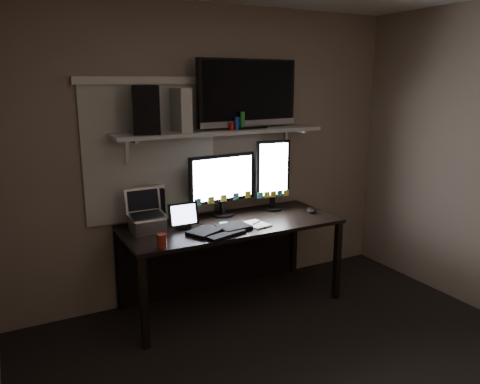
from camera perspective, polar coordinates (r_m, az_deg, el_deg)
back_wall at (r=4.11m, az=-3.43°, el=4.59°), size 3.60×0.00×3.60m
window_blinds at (r=3.89m, az=-10.77°, el=4.64°), size 1.10×0.02×1.10m
desk at (r=4.05m, az=-1.81°, el=-5.68°), size 1.80×0.75×0.73m
wall_shelf at (r=3.92m, az=-2.41°, el=7.36°), size 1.80×0.35×0.03m
monitor_landscape at (r=4.03m, az=-2.16°, el=0.91°), size 0.63×0.12×0.55m
monitor_portrait at (r=4.22m, az=4.02°, el=2.10°), size 0.33×0.09×0.65m
keyboard at (r=3.66m, az=-2.53°, el=-4.61°), size 0.54×0.34×0.03m
mouse at (r=4.21m, az=8.68°, el=-2.29°), size 0.07×0.11×0.04m
notepad at (r=3.83m, az=2.01°, el=-3.95°), size 0.19×0.24×0.01m
tablet at (r=3.73m, az=-6.96°, el=-2.90°), size 0.24×0.10×0.21m
file_sorter at (r=3.91m, az=-11.04°, el=-1.57°), size 0.25×0.14×0.31m
laptop at (r=3.69m, az=-11.29°, el=-2.39°), size 0.29×0.23×0.32m
cup at (r=3.35m, az=-9.50°, el=-5.90°), size 0.09×0.09×0.10m
sticky_notes at (r=3.78m, az=-2.72°, el=-4.22°), size 0.30×0.23×0.00m
tv at (r=4.04m, az=0.96°, el=11.85°), size 0.97×0.26×0.58m
game_console at (r=3.80m, az=-7.29°, el=9.89°), size 0.09×0.29×0.34m
speaker at (r=3.68m, az=-11.37°, el=9.80°), size 0.26×0.29×0.36m
bottles at (r=3.92m, az=-0.36°, el=8.72°), size 0.24×0.07×0.15m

